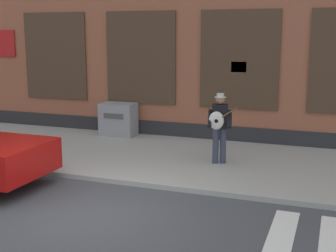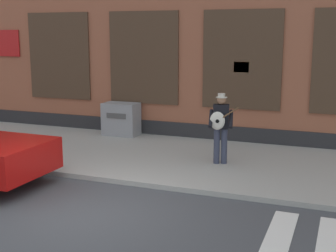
# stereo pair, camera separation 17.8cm
# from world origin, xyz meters

# --- Properties ---
(ground_plane) EXTENTS (160.00, 160.00, 0.00)m
(ground_plane) POSITION_xyz_m (0.00, 0.00, 0.00)
(ground_plane) COLOR #424449
(sidewalk) EXTENTS (28.00, 4.56, 0.11)m
(sidewalk) POSITION_xyz_m (0.00, 3.95, 0.06)
(sidewalk) COLOR #9E9E99
(sidewalk) RESTS_ON ground
(busker) EXTENTS (0.77, 0.63, 1.73)m
(busker) POSITION_xyz_m (1.60, 3.70, 1.10)
(busker) COLOR #33384C
(busker) RESTS_ON sidewalk
(utility_box) EXTENTS (1.09, 0.67, 1.01)m
(utility_box) POSITION_xyz_m (-2.13, 5.78, 0.62)
(utility_box) COLOR gray
(utility_box) RESTS_ON sidewalk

